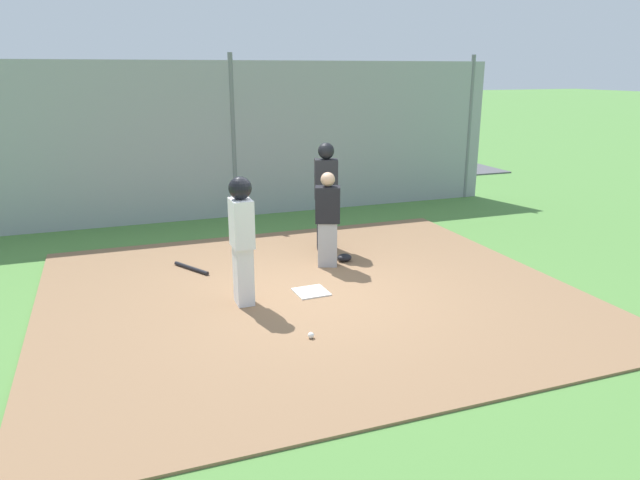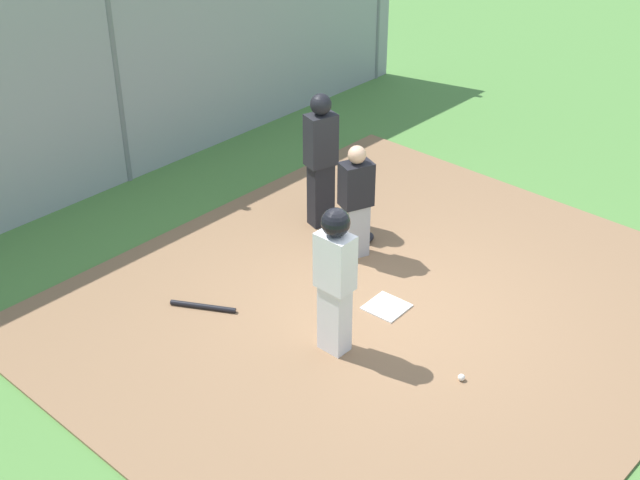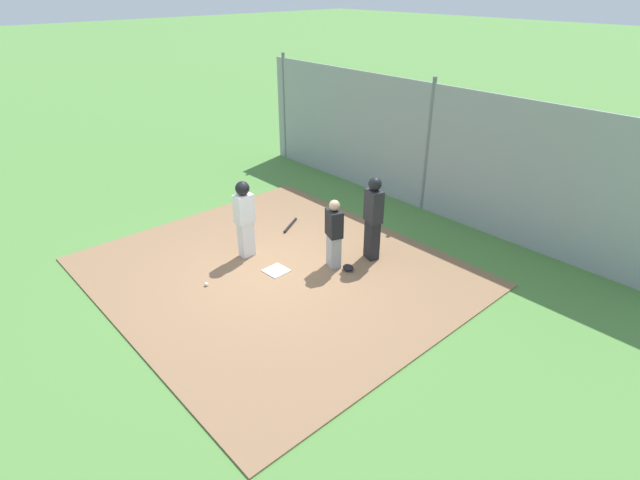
# 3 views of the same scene
# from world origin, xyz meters

# --- Properties ---
(ground_plane) EXTENTS (140.00, 140.00, 0.00)m
(ground_plane) POSITION_xyz_m (0.00, 0.00, 0.00)
(ground_plane) COLOR #51843D
(dirt_infield) EXTENTS (7.20, 6.40, 0.03)m
(dirt_infield) POSITION_xyz_m (0.00, 0.00, 0.01)
(dirt_infield) COLOR #896647
(dirt_infield) RESTS_ON ground_plane
(home_plate) EXTENTS (0.46, 0.46, 0.02)m
(home_plate) POSITION_xyz_m (0.00, 0.00, 0.04)
(home_plate) COLOR white
(home_plate) RESTS_ON dirt_infield
(catcher) EXTENTS (0.45, 0.38, 1.49)m
(catcher) POSITION_xyz_m (-0.63, -1.02, 0.79)
(catcher) COLOR #9E9EA3
(catcher) RESTS_ON dirt_infield
(umpire) EXTENTS (0.44, 0.36, 1.83)m
(umpire) POSITION_xyz_m (-0.92, -1.87, 1.00)
(umpire) COLOR black
(umpire) RESTS_ON dirt_infield
(runner) EXTENTS (0.30, 0.38, 1.71)m
(runner) POSITION_xyz_m (0.96, 0.05, 1.01)
(runner) COLOR silver
(runner) RESTS_ON dirt_infield
(baseball_bat) EXTENTS (0.44, 0.70, 0.06)m
(baseball_bat) POSITION_xyz_m (1.43, -1.54, 0.06)
(baseball_bat) COLOR black
(baseball_bat) RESTS_ON dirt_infield
(catcher_mask) EXTENTS (0.24, 0.20, 0.12)m
(catcher_mask) POSITION_xyz_m (-0.97, -1.12, 0.09)
(catcher_mask) COLOR black
(catcher_mask) RESTS_ON dirt_infield
(baseball) EXTENTS (0.07, 0.07, 0.07)m
(baseball) POSITION_xyz_m (0.48, 1.36, 0.07)
(baseball) COLOR white
(baseball) RESTS_ON dirt_infield
(backstop_fence) EXTENTS (12.00, 0.10, 3.35)m
(backstop_fence) POSITION_xyz_m (0.00, -4.84, 1.60)
(backstop_fence) COLOR #93999E
(backstop_fence) RESTS_ON ground_plane
(parking_lot) EXTENTS (18.00, 5.20, 0.04)m
(parking_lot) POSITION_xyz_m (0.00, -9.88, 0.02)
(parking_lot) COLOR #515156
(parking_lot) RESTS_ON ground_plane
(parked_car_green) EXTENTS (4.37, 2.27, 1.28)m
(parked_car_green) POSITION_xyz_m (-3.24, -9.34, 0.61)
(parked_car_green) COLOR #235B38
(parked_car_green) RESTS_ON parking_lot
(parked_car_blue) EXTENTS (4.38, 2.29, 1.28)m
(parked_car_blue) POSITION_xyz_m (5.87, -10.52, 0.61)
(parked_car_blue) COLOR #28428C
(parked_car_blue) RESTS_ON parking_lot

